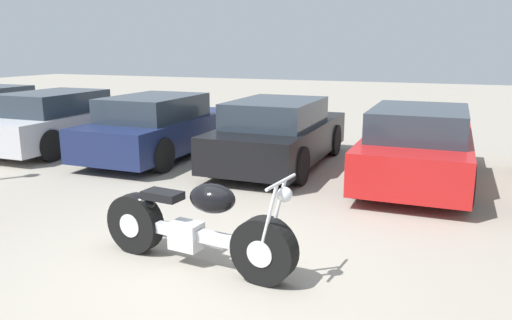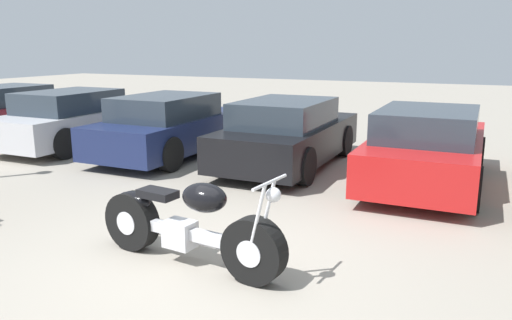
% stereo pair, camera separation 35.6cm
% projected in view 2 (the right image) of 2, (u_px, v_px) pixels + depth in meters
% --- Properties ---
extents(ground_plane, '(60.00, 60.00, 0.00)m').
position_uv_depth(ground_plane, '(194.00, 268.00, 5.40)').
color(ground_plane, gray).
extents(motorcycle, '(2.38, 0.72, 1.10)m').
position_uv_depth(motorcycle, '(187.00, 225.00, 5.41)').
color(motorcycle, black).
rests_on(motorcycle, ground_plane).
extents(parked_car_maroon, '(1.81, 4.19, 1.33)m').
position_uv_depth(parked_car_maroon, '(9.00, 112.00, 13.26)').
color(parked_car_maroon, maroon).
rests_on(parked_car_maroon, ground_plane).
extents(parked_car_silver, '(1.81, 4.19, 1.33)m').
position_uv_depth(parked_car_silver, '(76.00, 119.00, 11.91)').
color(parked_car_silver, '#BCBCC1').
rests_on(parked_car_silver, ground_plane).
extents(parked_car_navy, '(1.81, 4.19, 1.33)m').
position_uv_depth(parked_car_navy, '(171.00, 126.00, 10.85)').
color(parked_car_navy, '#19234C').
rests_on(parked_car_navy, ground_plane).
extents(parked_car_black, '(1.81, 4.19, 1.33)m').
position_uv_depth(parked_car_black, '(288.00, 134.00, 9.90)').
color(parked_car_black, black).
rests_on(parked_car_black, ground_plane).
extents(parked_car_red, '(1.81, 4.19, 1.33)m').
position_uv_depth(parked_car_red, '(427.00, 148.00, 8.55)').
color(parked_car_red, red).
rests_on(parked_car_red, ground_plane).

